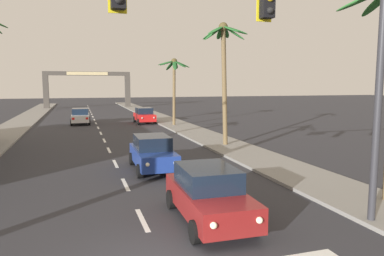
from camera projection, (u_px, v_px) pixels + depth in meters
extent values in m
cube|color=gray|center=(202.00, 135.00, 29.64)|extent=(3.20, 110.00, 0.14)
cube|color=silver|center=(142.00, 220.00, 11.26)|extent=(0.16, 2.00, 0.01)
cube|color=silver|center=(125.00, 184.00, 15.24)|extent=(0.16, 2.00, 0.01)
cube|color=silver|center=(115.00, 164.00, 19.23)|extent=(0.16, 2.00, 0.01)
cube|color=silver|center=(109.00, 150.00, 23.21)|extent=(0.16, 2.00, 0.01)
cube|color=silver|center=(104.00, 140.00, 27.20)|extent=(0.16, 2.00, 0.01)
cube|color=silver|center=(101.00, 133.00, 31.18)|extent=(0.16, 2.00, 0.01)
cube|color=silver|center=(98.00, 128.00, 35.17)|extent=(0.16, 2.00, 0.01)
cube|color=silver|center=(96.00, 123.00, 39.15)|extent=(0.16, 2.00, 0.01)
cube|color=silver|center=(94.00, 120.00, 43.14)|extent=(0.16, 2.00, 0.01)
cube|color=silver|center=(93.00, 117.00, 47.12)|extent=(0.16, 2.00, 0.01)
cube|color=silver|center=(92.00, 114.00, 51.11)|extent=(0.16, 2.00, 0.01)
cube|color=silver|center=(91.00, 112.00, 55.09)|extent=(0.16, 2.00, 0.01)
cube|color=silver|center=(90.00, 110.00, 59.08)|extent=(0.16, 2.00, 0.01)
cube|color=silver|center=(89.00, 109.00, 63.06)|extent=(0.16, 2.00, 0.01)
cube|color=silver|center=(88.00, 107.00, 67.05)|extent=(0.16, 2.00, 0.01)
cube|color=silver|center=(88.00, 106.00, 71.03)|extent=(0.16, 2.00, 0.01)
cylinder|color=#2D2D33|center=(378.00, 101.00, 10.49)|extent=(0.22, 0.22, 7.43)
sphere|color=black|center=(270.00, 11.00, 8.96)|extent=(0.17, 0.17, 0.17)
cube|color=yellow|center=(264.00, 1.00, 9.22)|extent=(0.42, 0.03, 1.04)
sphere|color=black|center=(119.00, 0.00, 7.86)|extent=(0.17, 0.17, 0.17)
cube|color=maroon|center=(209.00, 200.00, 11.11)|extent=(1.86, 4.34, 0.72)
cube|color=black|center=(207.00, 177.00, 11.17)|extent=(1.65, 2.24, 0.64)
cylinder|color=black|center=(255.00, 225.00, 10.04)|extent=(0.23, 0.64, 0.64)
cylinder|color=black|center=(195.00, 232.00, 9.56)|extent=(0.23, 0.64, 0.64)
cylinder|color=black|center=(219.00, 195.00, 12.74)|extent=(0.23, 0.64, 0.64)
cylinder|color=black|center=(171.00, 199.00, 12.26)|extent=(0.23, 0.64, 0.64)
sphere|color=#F9EFC6|center=(259.00, 220.00, 9.20)|extent=(0.18, 0.18, 0.18)
sphere|color=#F9EFC6|center=(214.00, 226.00, 8.86)|extent=(0.18, 0.18, 0.18)
cube|color=red|center=(207.00, 178.00, 13.34)|extent=(0.24, 0.07, 0.20)
cube|color=red|center=(172.00, 180.00, 12.97)|extent=(0.24, 0.07, 0.20)
cube|color=navy|center=(153.00, 156.00, 17.81)|extent=(1.84, 4.33, 0.72)
cube|color=black|center=(152.00, 142.00, 17.87)|extent=(1.64, 2.23, 0.64)
cylinder|color=black|center=(177.00, 169.00, 16.74)|extent=(0.23, 0.64, 0.64)
cylinder|color=black|center=(140.00, 171.00, 16.26)|extent=(0.23, 0.64, 0.64)
cylinder|color=black|center=(164.00, 157.00, 19.45)|extent=(0.23, 0.64, 0.64)
cylinder|color=black|center=(132.00, 159.00, 18.96)|extent=(0.23, 0.64, 0.64)
sphere|color=#F9EFC6|center=(176.00, 163.00, 15.91)|extent=(0.18, 0.18, 0.18)
sphere|color=#F9EFC6|center=(148.00, 165.00, 15.56)|extent=(0.18, 0.18, 0.18)
cube|color=red|center=(158.00, 146.00, 20.04)|extent=(0.24, 0.06, 0.20)
cube|color=red|center=(134.00, 148.00, 19.67)|extent=(0.24, 0.06, 0.20)
cube|color=silver|center=(81.00, 118.00, 38.39)|extent=(1.85, 4.34, 0.72)
cube|color=black|center=(80.00, 111.00, 38.17)|extent=(1.65, 2.23, 0.64)
cylinder|color=black|center=(73.00, 120.00, 39.55)|extent=(0.23, 0.64, 0.64)
cylinder|color=black|center=(89.00, 120.00, 40.03)|extent=(0.23, 0.64, 0.64)
cylinder|color=black|center=(72.00, 123.00, 36.84)|extent=(0.23, 0.64, 0.64)
cylinder|color=black|center=(89.00, 122.00, 37.32)|extent=(0.23, 0.64, 0.64)
sphere|color=#B2B2AD|center=(75.00, 115.00, 40.28)|extent=(0.18, 0.18, 0.18)
sphere|color=#B2B2AD|center=(87.00, 115.00, 40.62)|extent=(0.18, 0.18, 0.18)
cube|color=red|center=(73.00, 119.00, 36.14)|extent=(0.24, 0.07, 0.20)
cube|color=red|center=(87.00, 118.00, 36.50)|extent=(0.24, 0.07, 0.20)
cube|color=red|center=(144.00, 117.00, 39.32)|extent=(1.78, 4.31, 0.72)
cube|color=black|center=(144.00, 111.00, 39.38)|extent=(1.61, 2.21, 0.64)
cylinder|color=black|center=(155.00, 121.00, 38.29)|extent=(0.22, 0.64, 0.64)
cylinder|color=black|center=(139.00, 122.00, 37.76)|extent=(0.22, 0.64, 0.64)
cylinder|color=black|center=(150.00, 119.00, 40.97)|extent=(0.22, 0.64, 0.64)
cylinder|color=black|center=(135.00, 119.00, 40.45)|extent=(0.22, 0.64, 0.64)
sphere|color=#B2B2AD|center=(154.00, 118.00, 37.45)|extent=(0.18, 0.18, 0.18)
sphere|color=#B2B2AD|center=(142.00, 118.00, 37.07)|extent=(0.18, 0.18, 0.18)
cube|color=red|center=(147.00, 114.00, 41.55)|extent=(0.24, 0.06, 0.20)
cube|color=red|center=(135.00, 115.00, 41.15)|extent=(0.24, 0.06, 0.20)
ellipsoid|color=#2D702D|center=(379.00, 1.00, 12.86)|extent=(0.73, 1.99, 0.86)
cylinder|color=brown|center=(224.00, 88.00, 24.11)|extent=(0.55, 0.30, 7.88)
ellipsoid|color=#236028|center=(236.00, 30.00, 23.69)|extent=(1.72, 0.76, 0.64)
ellipsoid|color=#236028|center=(225.00, 32.00, 24.40)|extent=(1.25, 1.61, 0.69)
ellipsoid|color=#236028|center=(220.00, 33.00, 24.41)|extent=(0.64, 1.67, 0.78)
ellipsoid|color=#236028|center=(213.00, 33.00, 24.04)|extent=(1.35, 1.47, 0.87)
ellipsoid|color=#236028|center=(214.00, 33.00, 23.34)|extent=(1.53, 0.63, 1.08)
ellipsoid|color=#236028|center=(216.00, 30.00, 23.04)|extent=(1.59, 1.20, 0.79)
ellipsoid|color=#236028|center=(231.00, 29.00, 22.94)|extent=(0.76, 1.71, 0.69)
ellipsoid|color=#236028|center=(234.00, 33.00, 23.37)|extent=(1.41, 1.28, 1.05)
sphere|color=#4C4223|center=(223.00, 27.00, 23.60)|extent=(0.60, 0.60, 0.60)
cylinder|color=brown|center=(174.00, 94.00, 36.21)|extent=(0.34, 0.29, 6.42)
ellipsoid|color=#1E5123|center=(182.00, 64.00, 36.05)|extent=(1.65, 0.50, 0.77)
ellipsoid|color=#1E5123|center=(175.00, 65.00, 36.62)|extent=(1.04, 1.62, 0.84)
ellipsoid|color=#1E5123|center=(170.00, 66.00, 36.46)|extent=(0.86, 1.58, 1.00)
ellipsoid|color=#1E5123|center=(166.00, 63.00, 35.98)|extent=(1.68, 1.11, 0.54)
ellipsoid|color=#1E5123|center=(167.00, 63.00, 35.39)|extent=(1.71, 0.88, 0.63)
ellipsoid|color=#1E5123|center=(175.00, 65.00, 35.18)|extent=(0.66, 1.54, 1.06)
ellipsoid|color=#1E5123|center=(180.00, 64.00, 35.35)|extent=(1.16, 1.59, 0.83)
sphere|color=#4C4223|center=(174.00, 61.00, 35.83)|extent=(0.60, 0.60, 0.60)
cube|color=#423D38|center=(46.00, 92.00, 62.10)|extent=(0.90, 0.90, 5.75)
cube|color=#423D38|center=(128.00, 92.00, 66.27)|extent=(0.90, 0.90, 5.75)
cube|color=#423D38|center=(87.00, 74.00, 63.80)|extent=(14.85, 0.60, 0.70)
cube|color=tan|center=(88.00, 73.00, 63.50)|extent=(6.97, 0.08, 0.56)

